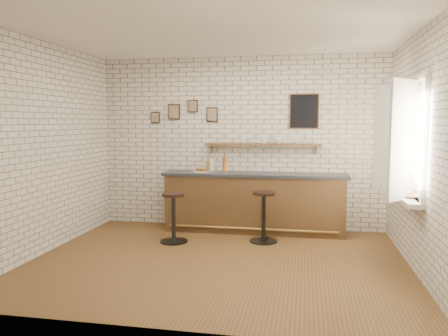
{
  "coord_description": "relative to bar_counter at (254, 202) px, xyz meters",
  "views": [
    {
      "loc": [
        1.14,
        -5.6,
        1.87
      ],
      "look_at": [
        -0.08,
        0.9,
        1.17
      ],
      "focal_mm": 35.0,
      "sensor_mm": 36.0,
      "label": 1
    }
  ],
  "objects": [
    {
      "name": "bitters_bottle_amber",
      "position": [
        -0.54,
        0.16,
        0.63
      ],
      "size": [
        0.07,
        0.07,
        0.31
      ],
      "color": "#A64E1A",
      "rests_on": "bar_counter"
    },
    {
      "name": "ciabatta_sandwich",
      "position": [
        -0.92,
        -0.01,
        0.55
      ],
      "size": [
        0.19,
        0.13,
        0.06
      ],
      "color": "tan",
      "rests_on": "sandwich_plate"
    },
    {
      "name": "sandwich_plate",
      "position": [
        -0.93,
        -0.01,
        0.51
      ],
      "size": [
        0.28,
        0.28,
        0.01
      ],
      "primitive_type": "cylinder",
      "color": "white",
      "rests_on": "bar_counter"
    },
    {
      "name": "potato_chips",
      "position": [
        -0.95,
        -0.01,
        0.52
      ],
      "size": [
        0.26,
        0.19,
        0.0
      ],
      "color": "gold",
      "rests_on": "sandwich_plate"
    },
    {
      "name": "bar_stool_right",
      "position": [
        0.22,
        -0.62,
        -0.08
      ],
      "size": [
        0.45,
        0.45,
        0.79
      ],
      "color": "black",
      "rests_on": "ground"
    },
    {
      "name": "shelf_cup_c",
      "position": [
        0.39,
        0.2,
        1.05
      ],
      "size": [
        0.19,
        0.19,
        0.11
      ],
      "primitive_type": "imported",
      "rotation": [
        0.0,
        0.0,
        0.99
      ],
      "color": "white",
      "rests_on": "wall_shelf"
    },
    {
      "name": "shelf_cup_b",
      "position": [
        0.15,
        0.2,
        1.04
      ],
      "size": [
        0.14,
        0.14,
        0.09
      ],
      "primitive_type": "imported",
      "rotation": [
        0.0,
        0.0,
        0.59
      ],
      "color": "white",
      "rests_on": "wall_shelf"
    },
    {
      "name": "ground",
      "position": [
        -0.29,
        -1.7,
        -0.51
      ],
      "size": [
        5.0,
        5.0,
        0.0
      ],
      "primitive_type": "plane",
      "color": "brown",
      "rests_on": "ground"
    },
    {
      "name": "book_lower",
      "position": [
        2.09,
        -1.56,
        0.43
      ],
      "size": [
        0.19,
        0.24,
        0.02
      ],
      "primitive_type": "imported",
      "rotation": [
        0.0,
        0.0,
        -0.13
      ],
      "color": "tan",
      "rests_on": "window_sill"
    },
    {
      "name": "book_upper",
      "position": [
        2.09,
        -1.58,
        0.45
      ],
      "size": [
        0.22,
        0.27,
        0.02
      ],
      "primitive_type": "imported",
      "rotation": [
        0.0,
        0.0,
        -0.27
      ],
      "color": "tan",
      "rests_on": "book_lower"
    },
    {
      "name": "back_wall_decor",
      "position": [
        -0.06,
        0.28,
        1.54
      ],
      "size": [
        2.96,
        0.02,
        0.56
      ],
      "color": "black",
      "rests_on": "ground"
    },
    {
      "name": "bitters_bottle_white",
      "position": [
        -0.77,
        0.16,
        0.61
      ],
      "size": [
        0.07,
        0.07,
        0.25
      ],
      "color": "white",
      "rests_on": "bar_counter"
    },
    {
      "name": "bar_counter",
      "position": [
        0.0,
        0.0,
        0.0
      ],
      "size": [
        3.1,
        0.65,
        1.01
      ],
      "color": "#53391E",
      "rests_on": "ground"
    },
    {
      "name": "bitters_bottle_brown",
      "position": [
        -0.84,
        0.16,
        0.59
      ],
      "size": [
        0.07,
        0.07,
        0.22
      ],
      "color": "brown",
      "rests_on": "bar_counter"
    },
    {
      "name": "shelf_cup_a",
      "position": [
        -0.22,
        0.2,
        1.04
      ],
      "size": [
        0.14,
        0.14,
        0.09
      ],
      "primitive_type": "imported",
      "rotation": [
        0.0,
        0.0,
        0.29
      ],
      "color": "white",
      "rests_on": "wall_shelf"
    },
    {
      "name": "bar_stool_left",
      "position": [
        -1.15,
        -0.89,
        -0.09
      ],
      "size": [
        0.45,
        0.45,
        0.77
      ],
      "color": "black",
      "rests_on": "ground"
    },
    {
      "name": "shelf_cup_d",
      "position": [
        0.71,
        0.2,
        1.04
      ],
      "size": [
        0.09,
        0.09,
        0.08
      ],
      "primitive_type": "imported",
      "rotation": [
        0.0,
        0.0,
        0.0
      ],
      "color": "white",
      "rests_on": "wall_shelf"
    },
    {
      "name": "casement_window",
      "position": [
        2.07,
        -1.4,
        1.14
      ],
      "size": [
        0.4,
        1.3,
        1.56
      ],
      "color": "white",
      "rests_on": "ground"
    },
    {
      "name": "wall_shelf",
      "position": [
        0.11,
        0.2,
        0.97
      ],
      "size": [
        2.0,
        0.18,
        0.18
      ],
      "color": "brown",
      "rests_on": "ground"
    },
    {
      "name": "window_sill",
      "position": [
        2.11,
        -1.4,
        0.39
      ],
      "size": [
        0.2,
        1.35,
        0.06
      ],
      "color": "white",
      "rests_on": "ground"
    },
    {
      "name": "condiment_bottle_yellow",
      "position": [
        -0.53,
        0.16,
        0.59
      ],
      "size": [
        0.07,
        0.07,
        0.21
      ],
      "color": "gold",
      "rests_on": "bar_counter"
    }
  ]
}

